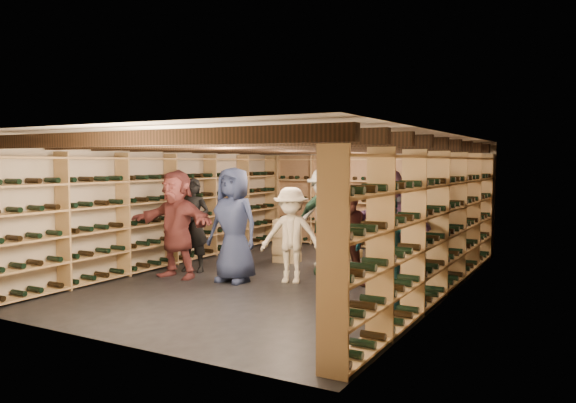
% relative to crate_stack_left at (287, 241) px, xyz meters
% --- Properties ---
extents(ground, '(8.00, 8.00, 0.00)m').
position_rel_crate_stack_left_xyz_m(ground, '(0.73, -1.30, -0.42)').
color(ground, black).
rests_on(ground, ground).
extents(walls, '(5.52, 8.02, 2.40)m').
position_rel_crate_stack_left_xyz_m(walls, '(0.73, -1.30, 0.78)').
color(walls, '#BAA890').
rests_on(walls, ground).
extents(ceiling, '(5.50, 8.00, 0.01)m').
position_rel_crate_stack_left_xyz_m(ceiling, '(0.73, -1.30, 1.98)').
color(ceiling, beige).
rests_on(ceiling, walls).
extents(ceiling_joists, '(5.40, 7.12, 0.18)m').
position_rel_crate_stack_left_xyz_m(ceiling_joists, '(0.73, -1.30, 1.84)').
color(ceiling_joists, black).
rests_on(ceiling_joists, ground).
extents(wine_rack_left, '(0.32, 7.50, 2.15)m').
position_rel_crate_stack_left_xyz_m(wine_rack_left, '(-1.84, -1.30, 0.65)').
color(wine_rack_left, '#AA8052').
rests_on(wine_rack_left, ground).
extents(wine_rack_right, '(0.32, 7.50, 2.15)m').
position_rel_crate_stack_left_xyz_m(wine_rack_right, '(3.30, -1.30, 0.65)').
color(wine_rack_right, '#AA8052').
rests_on(wine_rack_right, ground).
extents(wine_rack_back, '(4.70, 0.30, 2.15)m').
position_rel_crate_stack_left_xyz_m(wine_rack_back, '(0.73, 2.53, 0.65)').
color(wine_rack_back, '#AA8052').
rests_on(wine_rack_back, ground).
extents(crate_stack_left, '(0.54, 0.39, 0.85)m').
position_rel_crate_stack_left_xyz_m(crate_stack_left, '(0.00, 0.00, 0.00)').
color(crate_stack_left, '#A38656').
rests_on(crate_stack_left, ground).
extents(crate_stack_right, '(0.59, 0.51, 0.51)m').
position_rel_crate_stack_left_xyz_m(crate_stack_right, '(1.47, 1.22, -0.17)').
color(crate_stack_right, '#A38656').
rests_on(crate_stack_right, ground).
extents(crate_loose, '(0.57, 0.45, 0.17)m').
position_rel_crate_stack_left_xyz_m(crate_loose, '(0.82, 1.14, -0.34)').
color(crate_loose, '#A38656').
rests_on(crate_loose, ground).
extents(person_1, '(0.70, 0.54, 1.70)m').
position_rel_crate_stack_left_xyz_m(person_1, '(-1.03, -1.66, 0.43)').
color(person_1, black).
rests_on(person_1, ground).
extents(person_3, '(1.15, 0.87, 1.57)m').
position_rel_crate_stack_left_xyz_m(person_3, '(0.97, -1.61, 0.36)').
color(person_3, beige).
rests_on(person_3, ground).
extents(person_4, '(0.95, 0.44, 1.58)m').
position_rel_crate_stack_left_xyz_m(person_4, '(2.91, -2.43, 0.37)').
color(person_4, '#1F5B6D').
rests_on(person_4, ground).
extents(person_5, '(1.73, 0.58, 1.86)m').
position_rel_crate_stack_left_xyz_m(person_5, '(-0.95, -2.20, 0.50)').
color(person_5, brown).
rests_on(person_5, ground).
extents(person_6, '(0.95, 0.63, 1.90)m').
position_rel_crate_stack_left_xyz_m(person_6, '(0.11, -2.01, 0.52)').
color(person_6, '#212948').
rests_on(person_6, ground).
extents(person_7, '(0.60, 0.40, 1.62)m').
position_rel_crate_stack_left_xyz_m(person_7, '(1.54, -1.02, 0.39)').
color(person_7, gray).
rests_on(person_7, ground).
extents(person_8, '(0.95, 0.86, 1.62)m').
position_rel_crate_stack_left_xyz_m(person_8, '(1.96, -1.38, 0.38)').
color(person_8, '#46201A').
rests_on(person_8, ground).
extents(person_9, '(1.28, 0.83, 1.87)m').
position_rel_crate_stack_left_xyz_m(person_9, '(0.81, 0.00, 0.51)').
color(person_9, '#AFAC9F').
rests_on(person_9, ground).
extents(person_10, '(1.11, 0.59, 1.80)m').
position_rel_crate_stack_left_xyz_m(person_10, '(1.15, -0.63, 0.48)').
color(person_10, '#254A34').
rests_on(person_10, ground).
extents(person_11, '(1.85, 1.06, 1.90)m').
position_rel_crate_stack_left_xyz_m(person_11, '(2.46, -1.16, 0.52)').
color(person_11, '#82588F').
rests_on(person_11, ground).
extents(person_12, '(0.86, 0.61, 1.65)m').
position_rel_crate_stack_left_xyz_m(person_12, '(2.37, 0.00, 0.40)').
color(person_12, '#343338').
rests_on(person_12, ground).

